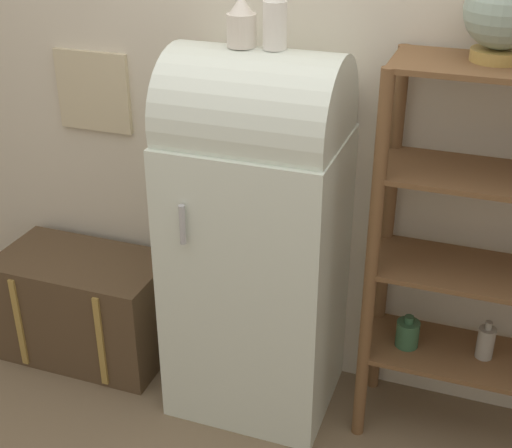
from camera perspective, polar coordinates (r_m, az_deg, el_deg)
name	(u,v)px	position (r m, az deg, el deg)	size (l,w,h in m)	color
ground_plane	(235,432)	(3.15, -1.72, -16.32)	(12.00, 12.00, 0.00)	#7A664C
wall_back	(281,85)	(2.94, 1.99, 11.07)	(7.00, 0.09, 2.70)	beige
refrigerator	(257,235)	(2.88, 0.04, -0.89)	(0.67, 0.58, 1.57)	silver
suitcase_trunk	(85,306)	(3.53, -13.48, -6.41)	(0.78, 0.45, 0.52)	brown
shelf_unit	(483,247)	(2.77, 17.68, -1.80)	(0.80, 0.37, 1.56)	brown
globe	(503,12)	(2.53, 19.19, 15.70)	(0.26, 0.26, 0.30)	#AD8942
vase_left	(241,23)	(2.61, -1.17, 15.77)	(0.11, 0.11, 0.18)	silver
vase_center	(275,15)	(2.57, 1.53, 16.38)	(0.09, 0.09, 0.25)	white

